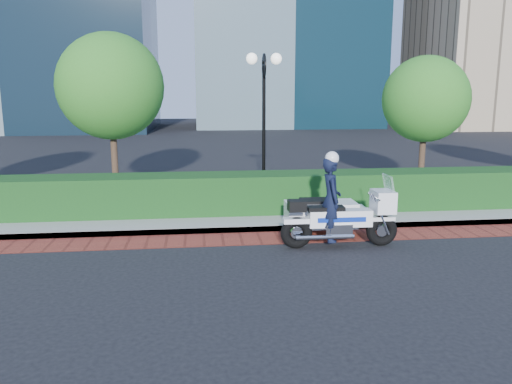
{
  "coord_description": "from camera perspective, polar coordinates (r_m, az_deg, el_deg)",
  "views": [
    {
      "loc": [
        -0.93,
        -9.28,
        3.2
      ],
      "look_at": [
        0.38,
        1.87,
        1.0
      ],
      "focal_mm": 35.0,
      "sensor_mm": 36.0,
      "label": 1
    }
  ],
  "objects": [
    {
      "name": "sidewalk",
      "position": [
        15.63,
        -3.15,
        -0.48
      ],
      "size": [
        60.0,
        8.0,
        0.15
      ],
      "primitive_type": "cube",
      "color": "gray",
      "rests_on": "ground"
    },
    {
      "name": "ground",
      "position": [
        9.86,
        -0.94,
        -7.85
      ],
      "size": [
        120.0,
        120.0,
        0.0
      ],
      "primitive_type": "plane",
      "color": "black",
      "rests_on": "ground"
    },
    {
      "name": "brick_strip",
      "position": [
        11.28,
        -1.71,
        -5.37
      ],
      "size": [
        60.0,
        1.0,
        0.01
      ],
      "primitive_type": "cube",
      "color": "maroon",
      "rests_on": "ground"
    },
    {
      "name": "lamppost",
      "position": [
        14.61,
        0.91,
        10.13
      ],
      "size": [
        1.02,
        0.7,
        4.21
      ],
      "color": "black",
      "rests_on": "sidewalk"
    },
    {
      "name": "tree_b",
      "position": [
        15.99,
        -16.28,
        11.48
      ],
      "size": [
        3.2,
        3.2,
        4.89
      ],
      "color": "#332319",
      "rests_on": "sidewalk"
    },
    {
      "name": "tree_c",
      "position": [
        17.44,
        18.81,
        10.0
      ],
      "size": [
        2.8,
        2.8,
        4.3
      ],
      "color": "#332319",
      "rests_on": "sidewalk"
    },
    {
      "name": "hedge_main",
      "position": [
        13.16,
        -2.52,
        -0.1
      ],
      "size": [
        18.0,
        1.2,
        1.0
      ],
      "primitive_type": "cube",
      "color": "#113415",
      "rests_on": "sidewalk"
    },
    {
      "name": "police_motorcycle",
      "position": [
        10.99,
        8.55,
        -2.18
      ],
      "size": [
        2.53,
        1.78,
        2.05
      ],
      "rotation": [
        0.0,
        0.0,
        -0.01
      ],
      "color": "black",
      "rests_on": "ground"
    }
  ]
}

